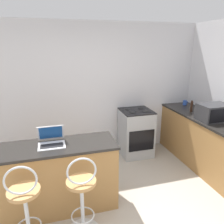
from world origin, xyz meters
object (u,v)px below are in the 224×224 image
laptop (51,140)px  bar_stool_near (26,208)px  microwave (214,112)px  bar_stool_far (82,198)px  stove_range (136,133)px  pepper_mill (192,106)px  mug_blue (185,103)px

laptop → bar_stool_near: bearing=-117.6°
microwave → bar_stool_far: bearing=-161.2°
bar_stool_near → stove_range: size_ratio=1.11×
pepper_mill → microwave: bearing=-84.3°
bar_stool_far → mug_blue: size_ratio=10.44×
bar_stool_near → laptop: bearing=62.4°
laptop → pepper_mill: (2.61, 0.75, 0.05)m
bar_stool_far → laptop: (-0.29, 0.60, 0.50)m
laptop → microwave: 2.68m
bar_stool_near → laptop: laptop is taller
bar_stool_near → bar_stool_far: 0.60m
stove_range → mug_blue: 1.27m
bar_stool_near → mug_blue: bar_stool_near is taller
bar_stool_near → pepper_mill: size_ratio=4.74×
microwave → laptop: bearing=-175.5°
pepper_mill → mug_blue: bearing=69.4°
bar_stool_far → mug_blue: 3.13m
mug_blue → stove_range: bearing=-174.9°
bar_stool_far → mug_blue: (2.50, 1.82, 0.49)m
bar_stool_far → laptop: 0.83m
microwave → pepper_mill: 0.55m
bar_stool_near → bar_stool_far: (0.60, 0.00, 0.00)m
laptop → stove_range: bearing=34.4°
bar_stool_near → stove_range: bar_stool_near is taller
pepper_mill → bar_stool_near: bearing=-155.2°
laptop → mug_blue: (2.79, 1.22, -0.01)m
microwave → stove_range: 1.50m
laptop → stove_range: size_ratio=0.35×
microwave → stove_range: (-1.03, 0.91, -0.61)m
pepper_mill → mug_blue: (0.18, 0.47, -0.05)m
mug_blue → laptop: bearing=-156.3°
stove_range → pepper_mill: (0.98, -0.37, 0.57)m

